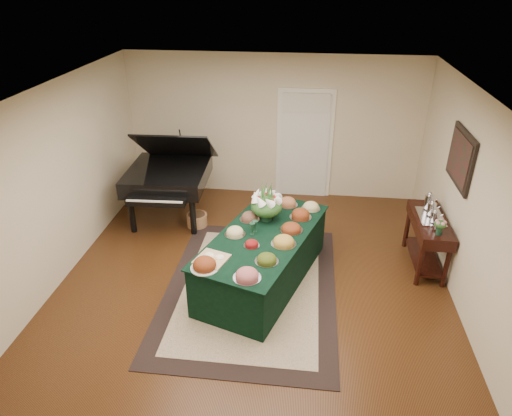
# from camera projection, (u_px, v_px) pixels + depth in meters

# --- Properties ---
(ground) EXTENTS (6.00, 6.00, 0.00)m
(ground) POSITION_uv_depth(u_px,v_px,m) (254.00, 282.00, 6.57)
(ground) COLOR black
(ground) RESTS_ON ground
(area_rug) EXTENTS (2.36, 3.30, 0.01)m
(area_rug) POSITION_uv_depth(u_px,v_px,m) (251.00, 288.00, 6.44)
(area_rug) COLOR black
(area_rug) RESTS_ON ground
(kitchen_doorway) EXTENTS (1.05, 0.07, 2.10)m
(kitchen_doorway) POSITION_uv_depth(u_px,v_px,m) (304.00, 146.00, 8.63)
(kitchen_doorway) COLOR white
(kitchen_doorway) RESTS_ON ground
(buffet_table) EXTENTS (1.81, 2.61, 0.77)m
(buffet_table) POSITION_uv_depth(u_px,v_px,m) (263.00, 257.00, 6.43)
(buffet_table) COLOR black
(buffet_table) RESTS_ON ground
(food_platters) EXTENTS (1.58, 2.39, 0.12)m
(food_platters) POSITION_uv_depth(u_px,v_px,m) (267.00, 230.00, 6.27)
(food_platters) COLOR silver
(food_platters) RESTS_ON buffet_table
(cutting_board) EXTENTS (0.47, 0.47, 0.10)m
(cutting_board) POSITION_uv_depth(u_px,v_px,m) (212.00, 257.00, 5.71)
(cutting_board) COLOR tan
(cutting_board) RESTS_ON buffet_table
(green_goblets) EXTENTS (0.11, 0.15, 0.18)m
(green_goblets) POSITION_uv_depth(u_px,v_px,m) (254.00, 227.00, 6.24)
(green_goblets) COLOR #153623
(green_goblets) RESTS_ON buffet_table
(floral_centerpiece) EXTENTS (0.47, 0.47, 0.47)m
(floral_centerpiece) POSITION_uv_depth(u_px,v_px,m) (267.00, 203.00, 6.49)
(floral_centerpiece) COLOR #153623
(floral_centerpiece) RESTS_ON buffet_table
(grand_piano) EXTENTS (1.50, 1.68, 1.67)m
(grand_piano) POSITION_uv_depth(u_px,v_px,m) (168.00, 175.00, 7.89)
(grand_piano) COLOR black
(grand_piano) RESTS_ON ground
(wicker_basket) EXTENTS (0.35, 0.35, 0.22)m
(wicker_basket) POSITION_uv_depth(u_px,v_px,m) (197.00, 220.00, 7.95)
(wicker_basket) COLOR #905F3A
(wicker_basket) RESTS_ON ground
(mahogany_sideboard) EXTENTS (0.45, 1.21, 0.81)m
(mahogany_sideboard) POSITION_uv_depth(u_px,v_px,m) (429.00, 230.00, 6.66)
(mahogany_sideboard) COLOR black
(mahogany_sideboard) RESTS_ON ground
(tea_service) EXTENTS (0.34, 0.74, 0.30)m
(tea_service) POSITION_uv_depth(u_px,v_px,m) (432.00, 211.00, 6.54)
(tea_service) COLOR silver
(tea_service) RESTS_ON mahogany_sideboard
(pink_bouquet) EXTENTS (0.18, 0.18, 0.23)m
(pink_bouquet) POSITION_uv_depth(u_px,v_px,m) (440.00, 225.00, 6.12)
(pink_bouquet) COLOR #153623
(pink_bouquet) RESTS_ON mahogany_sideboard
(wall_painting) EXTENTS (0.05, 0.95, 0.75)m
(wall_painting) POSITION_uv_depth(u_px,v_px,m) (461.00, 158.00, 6.11)
(wall_painting) COLOR black
(wall_painting) RESTS_ON ground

